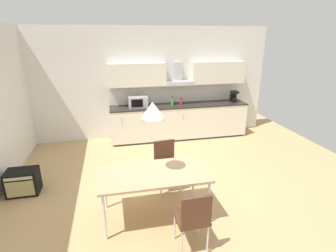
{
  "coord_description": "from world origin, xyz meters",
  "views": [
    {
      "loc": [
        -0.85,
        -3.98,
        2.64
      ],
      "look_at": [
        0.17,
        0.67,
        1.0
      ],
      "focal_mm": 28.0,
      "sensor_mm": 36.0,
      "label": 1
    }
  ],
  "objects_px": {
    "pendant_lamp": "(153,110)",
    "dining_table": "(154,175)",
    "bottle_red": "(181,101)",
    "chair_far_right": "(166,160)",
    "coffee_maker": "(234,96)",
    "microwave": "(138,102)",
    "bottle_green": "(172,102)",
    "guitar_amp": "(23,182)",
    "chair_near_right": "(193,216)"
  },
  "relations": [
    {
      "from": "coffee_maker",
      "to": "chair_near_right",
      "type": "bearing_deg",
      "value": -121.27
    },
    {
      "from": "microwave",
      "to": "chair_near_right",
      "type": "height_order",
      "value": "microwave"
    },
    {
      "from": "chair_far_right",
      "to": "pendant_lamp",
      "type": "distance_m",
      "value": 1.46
    },
    {
      "from": "dining_table",
      "to": "chair_far_right",
      "type": "distance_m",
      "value": 0.89
    },
    {
      "from": "guitar_amp",
      "to": "pendant_lamp",
      "type": "relative_size",
      "value": 1.63
    },
    {
      "from": "microwave",
      "to": "bottle_red",
      "type": "height_order",
      "value": "microwave"
    },
    {
      "from": "bottle_green",
      "to": "pendant_lamp",
      "type": "bearing_deg",
      "value": -108.04
    },
    {
      "from": "bottle_red",
      "to": "pendant_lamp",
      "type": "bearing_deg",
      "value": -111.78
    },
    {
      "from": "coffee_maker",
      "to": "microwave",
      "type": "bearing_deg",
      "value": -179.43
    },
    {
      "from": "bottle_red",
      "to": "dining_table",
      "type": "distance_m",
      "value": 3.4
    },
    {
      "from": "guitar_amp",
      "to": "pendant_lamp",
      "type": "bearing_deg",
      "value": -27.17
    },
    {
      "from": "coffee_maker",
      "to": "dining_table",
      "type": "distance_m",
      "value": 4.22
    },
    {
      "from": "coffee_maker",
      "to": "pendant_lamp",
      "type": "xyz_separation_m",
      "value": [
        -2.77,
        -3.17,
        0.63
      ]
    },
    {
      "from": "chair_far_right",
      "to": "bottle_red",
      "type": "bearing_deg",
      "value": 68.82
    },
    {
      "from": "bottle_red",
      "to": "chair_far_right",
      "type": "bearing_deg",
      "value": -111.18
    },
    {
      "from": "pendant_lamp",
      "to": "bottle_red",
      "type": "bearing_deg",
      "value": 68.22
    },
    {
      "from": "microwave",
      "to": "chair_far_right",
      "type": "xyz_separation_m",
      "value": [
        0.23,
        -2.34,
        -0.53
      ]
    },
    {
      "from": "chair_near_right",
      "to": "dining_table",
      "type": "bearing_deg",
      "value": 114.16
    },
    {
      "from": "coffee_maker",
      "to": "bottle_green",
      "type": "distance_m",
      "value": 1.76
    },
    {
      "from": "microwave",
      "to": "bottle_red",
      "type": "relative_size",
      "value": 2.43
    },
    {
      "from": "bottle_green",
      "to": "coffee_maker",
      "type": "bearing_deg",
      "value": 2.11
    },
    {
      "from": "guitar_amp",
      "to": "pendant_lamp",
      "type": "xyz_separation_m",
      "value": [
        2.15,
        -1.1,
        1.48
      ]
    },
    {
      "from": "coffee_maker",
      "to": "dining_table",
      "type": "height_order",
      "value": "coffee_maker"
    },
    {
      "from": "guitar_amp",
      "to": "microwave",
      "type": "bearing_deg",
      "value": 41.89
    },
    {
      "from": "microwave",
      "to": "dining_table",
      "type": "relative_size",
      "value": 0.3
    },
    {
      "from": "microwave",
      "to": "guitar_amp",
      "type": "relative_size",
      "value": 0.92
    },
    {
      "from": "bottle_red",
      "to": "dining_table",
      "type": "relative_size",
      "value": 0.12
    },
    {
      "from": "coffee_maker",
      "to": "dining_table",
      "type": "bearing_deg",
      "value": -131.14
    },
    {
      "from": "bottle_red",
      "to": "pendant_lamp",
      "type": "relative_size",
      "value": 0.62
    },
    {
      "from": "coffee_maker",
      "to": "chair_far_right",
      "type": "height_order",
      "value": "coffee_maker"
    },
    {
      "from": "coffee_maker",
      "to": "chair_far_right",
      "type": "distance_m",
      "value": 3.43
    },
    {
      "from": "coffee_maker",
      "to": "chair_far_right",
      "type": "bearing_deg",
      "value": -135.6
    },
    {
      "from": "dining_table",
      "to": "chair_far_right",
      "type": "height_order",
      "value": "chair_far_right"
    },
    {
      "from": "coffee_maker",
      "to": "pendant_lamp",
      "type": "relative_size",
      "value": 0.94
    },
    {
      "from": "bottle_green",
      "to": "bottle_red",
      "type": "relative_size",
      "value": 1.19
    },
    {
      "from": "coffee_maker",
      "to": "bottle_red",
      "type": "distance_m",
      "value": 1.51
    },
    {
      "from": "chair_near_right",
      "to": "pendant_lamp",
      "type": "height_order",
      "value": "pendant_lamp"
    },
    {
      "from": "bottle_red",
      "to": "bottle_green",
      "type": "bearing_deg",
      "value": -170.14
    },
    {
      "from": "coffee_maker",
      "to": "guitar_amp",
      "type": "distance_m",
      "value": 5.4
    },
    {
      "from": "guitar_amp",
      "to": "chair_far_right",
      "type": "bearing_deg",
      "value": -6.98
    },
    {
      "from": "bottle_green",
      "to": "chair_near_right",
      "type": "bearing_deg",
      "value": -99.49
    },
    {
      "from": "pendant_lamp",
      "to": "chair_far_right",
      "type": "bearing_deg",
      "value": 66.47
    },
    {
      "from": "microwave",
      "to": "bottle_green",
      "type": "bearing_deg",
      "value": -2.46
    },
    {
      "from": "microwave",
      "to": "pendant_lamp",
      "type": "bearing_deg",
      "value": -92.18
    },
    {
      "from": "guitar_amp",
      "to": "bottle_red",
      "type": "bearing_deg",
      "value": 30.92
    },
    {
      "from": "chair_near_right",
      "to": "pendant_lamp",
      "type": "relative_size",
      "value": 2.72
    },
    {
      "from": "chair_near_right",
      "to": "chair_far_right",
      "type": "xyz_separation_m",
      "value": [
        -0.01,
        1.6,
        0.0
      ]
    },
    {
      "from": "pendant_lamp",
      "to": "dining_table",
      "type": "bearing_deg",
      "value": 63.43
    },
    {
      "from": "dining_table",
      "to": "chair_near_right",
      "type": "xyz_separation_m",
      "value": [
        0.36,
        -0.8,
        -0.17
      ]
    },
    {
      "from": "chair_near_right",
      "to": "bottle_red",
      "type": "bearing_deg",
      "value": 77.16
    }
  ]
}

